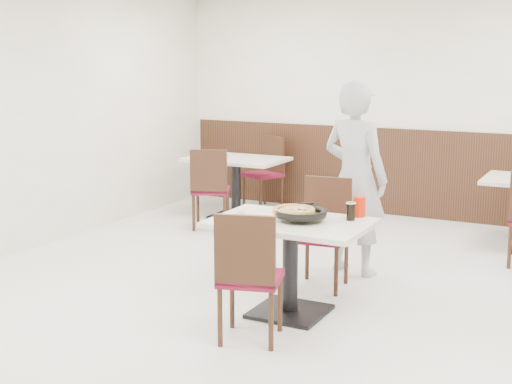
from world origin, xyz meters
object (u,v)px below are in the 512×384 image
at_px(chair_near, 251,275).
at_px(side_plate, 235,216).
at_px(pizza, 294,212).
at_px(bg_chair_left_near, 211,188).
at_px(red_cup, 359,207).
at_px(main_table, 290,267).
at_px(chair_far, 322,235).
at_px(pizza_pan, 300,215).
at_px(diner_person, 355,178).
at_px(bg_chair_left_far, 263,173).
at_px(cola_glass, 351,212).
at_px(bg_table_left, 236,188).

relative_size(chair_near, side_plate, 5.98).
distance_m(pizza, bg_chair_left_near, 2.96).
bearing_deg(red_cup, chair_near, -115.40).
bearing_deg(bg_chair_left_near, pizza, -70.63).
relative_size(main_table, pizza, 3.66).
height_order(main_table, bg_chair_left_near, bg_chair_left_near).
bearing_deg(red_cup, chair_far, 142.71).
relative_size(chair_far, pizza_pan, 2.41).
bearing_deg(diner_person, chair_far, 93.57).
bearing_deg(diner_person, main_table, 100.29).
bearing_deg(chair_far, diner_person, -106.46).
bearing_deg(diner_person, bg_chair_left_near, -10.02).
height_order(chair_near, bg_chair_left_far, same).
bearing_deg(cola_glass, main_table, -151.59).
bearing_deg(pizza, main_table, -114.22).
height_order(pizza, bg_chair_left_near, bg_chair_left_near).
bearing_deg(diner_person, bg_table_left, -22.88).
xyz_separation_m(main_table, chair_far, (-0.03, 0.71, 0.10)).
xyz_separation_m(chair_near, pizza, (0.05, 0.62, 0.34)).
height_order(cola_glass, bg_table_left, cola_glass).
height_order(main_table, bg_chair_left_far, bg_chair_left_far).
height_order(main_table, diner_person, diner_person).
height_order(main_table, pizza, pizza).
relative_size(diner_person, bg_table_left, 1.49).
bearing_deg(bg_table_left, bg_chair_left_far, 84.46).
xyz_separation_m(pizza_pan, bg_table_left, (-2.09, 2.76, -0.42)).
relative_size(main_table, bg_table_left, 1.00).
xyz_separation_m(chair_far, cola_glass, (0.43, -0.49, 0.34)).
xyz_separation_m(pizza_pan, bg_chair_left_near, (-2.08, 2.13, -0.32)).
distance_m(side_plate, bg_chair_left_far, 3.86).
bearing_deg(chair_far, pizza, 86.72).
xyz_separation_m(chair_far, diner_person, (0.10, 0.55, 0.42)).
height_order(cola_glass, bg_chair_left_near, bg_chair_left_near).
bearing_deg(cola_glass, chair_far, 131.54).
distance_m(chair_far, bg_chair_left_near, 2.46).
bearing_deg(pizza_pan, chair_near, -99.19).
bearing_deg(main_table, chair_far, 92.25).
distance_m(cola_glass, bg_chair_left_near, 3.12).
distance_m(chair_far, red_cup, 0.67).
height_order(main_table, red_cup, red_cup).
height_order(side_plate, red_cup, red_cup).
height_order(main_table, cola_glass, cola_glass).
bearing_deg(bg_chair_left_near, pizza_pan, -69.81).
bearing_deg(bg_chair_left_near, main_table, -71.19).
bearing_deg(cola_glass, diner_person, 108.01).
distance_m(side_plate, diner_person, 1.46).
distance_m(chair_near, bg_chair_left_near, 3.39).
height_order(side_plate, cola_glass, cola_glass).
xyz_separation_m(main_table, bg_chair_left_near, (-2.01, 2.16, 0.10)).
bearing_deg(bg_table_left, chair_near, -59.55).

